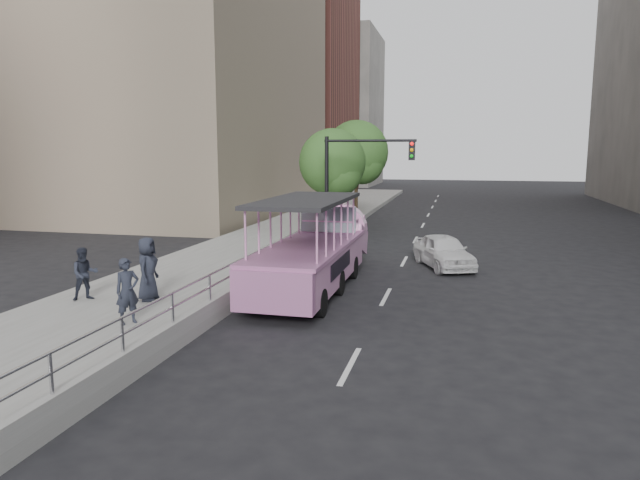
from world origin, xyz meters
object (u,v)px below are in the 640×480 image
parking_sign (311,218)px  traffic_signal (352,174)px  pedestrian_near (127,291)px  duck_boat (316,253)px  pedestrian_mid (85,274)px  car (444,251)px  pedestrian_far (148,269)px  street_tree_far (358,155)px  street_tree_near (334,165)px

parking_sign → traffic_signal: bearing=63.2°
pedestrian_near → duck_boat: bearing=8.1°
pedestrian_mid → parking_sign: bearing=22.0°
car → pedestrian_near: pedestrian_near is taller
pedestrian_far → street_tree_far: bearing=-15.2°
pedestrian_near → street_tree_far: bearing=31.8°
pedestrian_near → street_tree_far: (1.62, 23.20, 3.18)m
street_tree_near → pedestrian_far: bearing=-98.0°
traffic_signal → car: bearing=-38.0°
street_tree_far → parking_sign: bearing=-89.5°
pedestrian_mid → traffic_signal: size_ratio=0.29×
parking_sign → pedestrian_far: bearing=-104.9°
traffic_signal → parking_sign: bearing=-116.8°
car → street_tree_far: bearing=91.9°
pedestrian_near → pedestrian_far: bearing=53.8°
street_tree_near → pedestrian_near: bearing=-94.7°
traffic_signal → street_tree_far: size_ratio=0.81×
car → street_tree_near: 9.55m
pedestrian_far → duck_boat: bearing=-53.0°
pedestrian_mid → street_tree_far: (4.10, 21.45, 3.25)m
duck_boat → pedestrian_mid: bearing=-142.2°
duck_boat → street_tree_far: (-1.61, 17.02, 3.17)m
street_tree_far → street_tree_near: bearing=-91.9°
traffic_signal → pedestrian_near: bearing=-102.4°
duck_boat → pedestrian_far: bearing=-134.1°
car → street_tree_far: (-5.71, 12.79, 3.65)m
pedestrian_mid → street_tree_near: size_ratio=0.27×
pedestrian_mid → traffic_signal: 13.44m
parking_sign → traffic_signal: size_ratio=0.53×
duck_boat → pedestrian_far: duck_boat is taller
car → parking_sign: (-5.61, 0.80, 1.07)m
duck_boat → parking_sign: 5.28m
duck_boat → car: 5.91m
car → pedestrian_mid: bearing=-160.7°
pedestrian_near → pedestrian_mid: pedestrian_near is taller
traffic_signal → pedestrian_far: bearing=-107.7°
pedestrian_mid → street_tree_far: bearing=35.1°
pedestrian_near → street_tree_far: 23.47m
car → pedestrian_far: 11.55m
pedestrian_near → street_tree_near: (1.42, 17.20, 2.70)m
parking_sign → car: bearing=-8.1°
car → pedestrian_near: size_ratio=2.32×
duck_boat → street_tree_near: bearing=99.3°
pedestrian_mid → traffic_signal: bearing=21.4°
parking_sign → traffic_signal: (1.29, 2.56, 1.78)m
duck_boat → parking_sign: (-1.51, 5.03, 0.58)m
pedestrian_mid → street_tree_far: 22.08m
car → parking_sign: bearing=149.7°
pedestrian_far → traffic_signal: (3.71, 11.64, 2.29)m
parking_sign → street_tree_near: street_tree_near is taller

